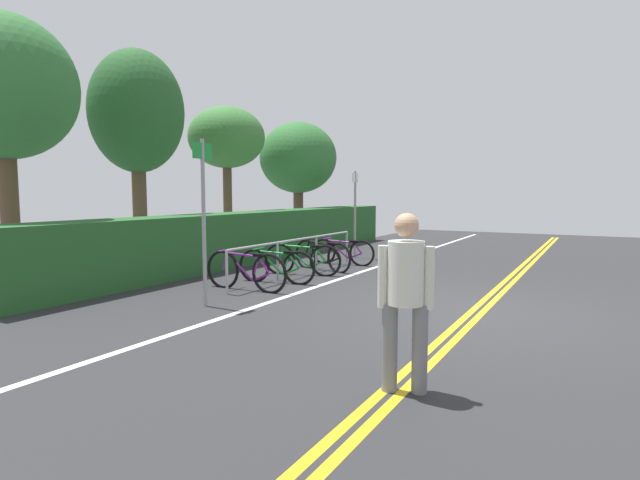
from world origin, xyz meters
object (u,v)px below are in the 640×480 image
bicycle_1 (276,266)px  bicycle_3 (322,255)px  bike_rack (298,248)px  tree_near_left (3,88)px  tree_mid (137,113)px  bicycle_2 (302,259)px  pedestrian (406,291)px  bicycle_0 (246,271)px  bicycle_4 (343,252)px  sign_post_far (355,206)px  tree_extra (298,158)px  tree_far_right (227,139)px  sign_post_near (203,208)px

bicycle_1 → bicycle_3: (1.85, -0.00, 0.01)m
bike_rack → tree_near_left: 6.24m
bicycle_1 → tree_mid: size_ratio=0.32×
bicycle_2 → pedestrian: 6.56m
bike_rack → bicycle_2: size_ratio=2.80×
tree_mid → bicycle_0: bearing=-109.4°
bicycle_4 → bike_rack: bearing=176.4°
bicycle_2 → bicycle_4: (1.82, -0.06, -0.02)m
bicycle_1 → bicycle_3: 1.85m
bicycle_4 → sign_post_far: sign_post_far is taller
bicycle_3 → tree_extra: bearing=36.4°
bicycle_0 → bicycle_3: 2.76m
bicycle_1 → sign_post_far: (4.22, 0.29, 1.07)m
sign_post_far → tree_far_right: tree_far_right is taller
pedestrian → sign_post_far: (8.22, 4.35, 0.49)m
bicycle_4 → tree_near_left: tree_near_left is taller
bicycle_1 → tree_far_right: bearing=48.3°
pedestrian → tree_near_left: 8.63m
bike_rack → sign_post_near: 3.40m
bicycle_0 → tree_mid: 5.79m
bicycle_0 → bicycle_3: bicycle_0 is taller
bicycle_3 → bicycle_4: size_ratio=1.01×
bicycle_4 → tree_extra: (4.13, 3.80, 2.63)m
bicycle_2 → pedestrian: size_ratio=1.07×
bicycle_3 → pedestrian: pedestrian is taller
bike_rack → bicycle_1: bearing=-173.5°
bicycle_3 → tree_mid: size_ratio=0.32×
pedestrian → tree_near_left: size_ratio=0.32×
bike_rack → bicycle_3: (0.85, -0.12, -0.26)m
sign_post_far → tree_far_right: bearing=94.1°
tree_far_right → tree_extra: tree_far_right is taller
tree_mid → tree_near_left: bearing=-171.8°
bicycle_1 → bicycle_2: bicycle_2 is taller
pedestrian → sign_post_far: bearing=27.9°
tree_extra → bicycle_3: bearing=-143.6°
bicycle_1 → sign_post_near: sign_post_near is taller
bicycle_0 → tree_near_left: size_ratio=0.36×
bicycle_1 → tree_near_left: (-2.79, 4.03, 3.31)m
bicycle_1 → tree_near_left: size_ratio=0.33×
sign_post_near → tree_near_left: size_ratio=0.52×
tree_near_left → bicycle_1: bearing=-55.3°
bike_rack → tree_far_right: 5.90m
sign_post_near → tree_far_right: bearing=36.7°
tree_near_left → tree_far_right: (6.72, 0.38, -0.27)m
bicycle_3 → bicycle_4: bearing=-0.1°
tree_mid → bicycle_3: bearing=-75.3°
tree_mid → bicycle_2: bearing=-84.8°
bicycle_2 → bicycle_4: bicycle_2 is taller
bicycle_2 → sign_post_near: sign_post_near is taller
bicycle_1 → tree_mid: bearing=81.6°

